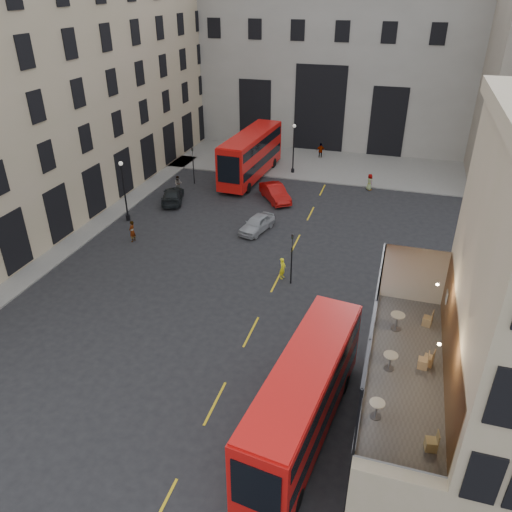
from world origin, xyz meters
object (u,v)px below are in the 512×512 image
(street_lamp_a, at_px, (125,195))
(cafe_table_far, at_px, (397,319))
(cafe_chair_d, at_px, (428,321))
(pedestrian_b, at_px, (272,155))
(car_a, at_px, (257,224))
(cyclist, at_px, (283,268))
(bus_far, at_px, (251,153))
(pedestrian_d, at_px, (370,182))
(car_c, at_px, (173,195))
(street_lamp_b, at_px, (293,152))
(bus_near, at_px, (304,394))
(cafe_table_mid, at_px, (390,359))
(cafe_chair_b, at_px, (423,363))
(bicycle, at_px, (253,226))
(traffic_light_near, at_px, (292,252))
(cafe_chair_a, at_px, (431,444))
(car_b, at_px, (275,193))
(cafe_chair_c, at_px, (429,360))
(pedestrian_c, at_px, (321,151))
(cafe_table_near, at_px, (377,407))
(pedestrian_a, at_px, (178,183))
(pedestrian_e, at_px, (132,231))
(traffic_light_far, at_px, (193,161))

(street_lamp_a, relative_size, cafe_table_far, 6.74)
(cafe_chair_d, bearing_deg, pedestrian_b, 116.15)
(car_a, height_order, cyclist, cyclist)
(bus_far, relative_size, pedestrian_d, 7.35)
(street_lamp_a, bearing_deg, car_c, 68.00)
(street_lamp_b, bearing_deg, bus_far, -146.08)
(bus_near, distance_m, pedestrian_b, 38.83)
(cafe_table_mid, bearing_deg, cafe_chair_b, 20.24)
(car_c, xyz_separation_m, bicycle, (9.11, -3.90, -0.16))
(bus_near, height_order, car_c, bus_near)
(street_lamp_b, bearing_deg, traffic_light_near, -77.20)
(street_lamp_b, bearing_deg, cafe_chair_a, -70.51)
(traffic_light_near, bearing_deg, pedestrian_d, 80.00)
(bus_far, xyz_separation_m, car_b, (4.03, -5.32, -1.91))
(cafe_chair_a, xyz_separation_m, cafe_chair_c, (-0.08, 4.37, -0.00))
(traffic_light_near, xyz_separation_m, bus_far, (-8.90, 19.38, 0.25))
(cafe_chair_a, bearing_deg, cyclist, 119.05)
(pedestrian_c, bearing_deg, car_b, 64.41)
(cafe_table_near, height_order, cafe_chair_b, cafe_chair_b)
(cafe_table_mid, relative_size, cafe_chair_c, 0.95)
(car_b, bearing_deg, cafe_table_mid, -102.33)
(cafe_chair_a, bearing_deg, street_lamp_b, 109.49)
(pedestrian_b, relative_size, cafe_table_far, 2.45)
(car_c, xyz_separation_m, pedestrian_c, (10.95, 17.08, 0.25))
(pedestrian_a, distance_m, cafe_table_mid, 34.10)
(pedestrian_c, bearing_deg, street_lamp_b, 53.90)
(bus_near, bearing_deg, cafe_table_near, -40.40)
(cafe_table_near, distance_m, cafe_chair_c, 3.91)
(pedestrian_b, relative_size, pedestrian_e, 1.09)
(car_a, bearing_deg, street_lamp_a, -159.19)
(bicycle, xyz_separation_m, cafe_table_far, (11.89, -16.62, 4.64))
(cafe_table_far, xyz_separation_m, cafe_chair_a, (1.47, -6.43, -0.29))
(car_c, height_order, cafe_chair_a, cafe_chair_a)
(traffic_light_near, xyz_separation_m, bus_near, (3.49, -12.51, -0.08))
(car_a, bearing_deg, pedestrian_e, -137.76)
(cyclist, bearing_deg, car_a, 39.83)
(cafe_chair_c, bearing_deg, cafe_table_far, 123.91)
(pedestrian_e, xyz_separation_m, cafe_chair_a, (22.05, -18.57, 3.95))
(traffic_light_far, height_order, street_lamp_a, street_lamp_a)
(pedestrian_d, bearing_deg, car_a, 111.08)
(pedestrian_a, bearing_deg, cyclist, -64.36)
(car_a, bearing_deg, cafe_chair_c, -40.70)
(pedestrian_e, bearing_deg, cafe_chair_a, 51.99)
(car_c, bearing_deg, street_lamp_a, 48.84)
(traffic_light_far, distance_m, cyclist, 20.46)
(bicycle, xyz_separation_m, pedestrian_c, (1.84, 20.98, 0.42))
(street_lamp_b, relative_size, car_b, 1.15)
(pedestrian_b, distance_m, pedestrian_e, 22.67)
(cafe_chair_b, bearing_deg, pedestrian_b, 114.02)
(bus_near, height_order, cafe_table_mid, cafe_table_mid)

